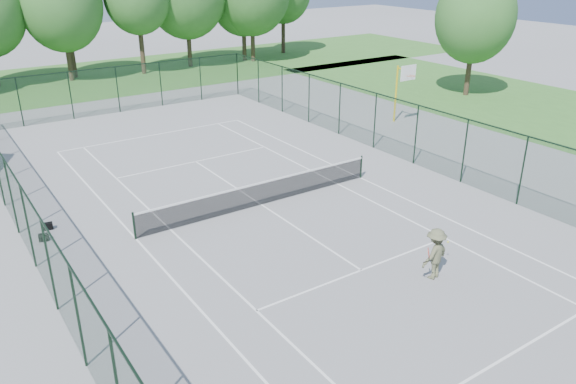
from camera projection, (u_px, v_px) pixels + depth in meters
name	position (u px, v px, depth m)	size (l,w,h in m)	color
ground	(262.00, 205.00, 23.71)	(140.00, 140.00, 0.00)	gray
grass_far	(72.00, 80.00, 46.54)	(80.00, 16.00, 0.01)	#428131
grass_side	(525.00, 105.00, 39.10)	(14.00, 40.00, 0.01)	#428131
court_lines	(262.00, 205.00, 23.70)	(11.05, 23.85, 0.01)	white
tennis_net	(261.00, 192.00, 23.48)	(11.08, 0.08, 1.10)	black
fence_enclosure	(261.00, 170.00, 23.09)	(18.05, 36.05, 3.02)	#1B3A25
tree_line_far	(61.00, 5.00, 44.17)	(39.40, 6.40, 9.70)	#423324
basketball_goal	(403.00, 82.00, 33.95)	(1.20, 1.43, 3.65)	gold
tree_side	(475.00, 17.00, 39.64)	(5.60, 5.60, 8.87)	#423324
sports_bag_a	(44.00, 237.00, 20.70)	(0.35, 0.21, 0.28)	black
sports_bag_b	(48.00, 226.00, 21.56)	(0.35, 0.21, 0.27)	black
tennis_player	(435.00, 254.00, 18.10)	(1.99, 0.94, 1.76)	#5F6244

